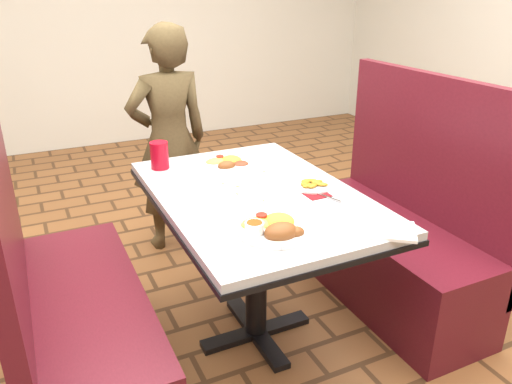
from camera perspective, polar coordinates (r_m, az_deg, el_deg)
dining_table at (r=2.17m, az=-0.00°, el=-2.34°), size 0.81×1.21×0.75m
booth_bench_left at (r=2.17m, az=-20.04°, el=-13.91°), size 0.47×1.20×1.17m
booth_bench_right at (r=2.72m, az=15.44°, el=-5.38°), size 0.47×1.20×1.17m
diner_person at (r=3.08m, az=-9.89°, el=5.77°), size 0.52×0.36×1.38m
near_dinner_plate at (r=1.78m, az=2.18°, el=-3.72°), size 0.28×0.28×0.09m
far_dinner_plate at (r=2.43m, az=-3.22°, el=3.53°), size 0.25×0.25×0.06m
plantain_plate at (r=2.19m, az=6.40°, el=0.83°), size 0.18×0.18×0.03m
maroon_napkin at (r=2.12m, az=6.89°, el=-0.24°), size 0.10×0.10×0.00m
spoon_utensil at (r=2.09m, az=8.25°, el=-0.59°), size 0.05×0.13×0.00m
red_tumbler at (r=2.43m, az=-10.97°, el=4.14°), size 0.09×0.09×0.13m
paper_napkin at (r=1.85m, az=14.64°, el=-4.21°), size 0.26×0.25×0.01m
knife_utensil at (r=1.78m, az=3.28°, el=-4.55°), size 0.05×0.18×0.00m
fork_utensil at (r=1.73m, az=2.07°, el=-5.33°), size 0.02×0.15×0.00m
lettuce_shreds at (r=2.20m, az=0.27°, el=0.75°), size 0.28×0.32×0.00m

